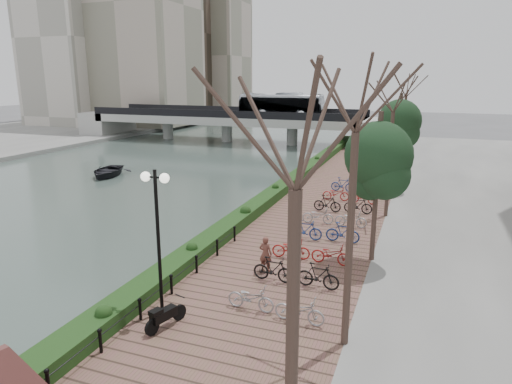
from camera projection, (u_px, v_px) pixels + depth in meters
The scene contains 13 objects.
ground at pixel (88, 341), 14.88m from camera, with size 220.00×220.00×0.00m, color #59595B.
river_water at pixel (140, 169), 42.67m from camera, with size 30.00×130.00×0.02m, color #40504A.
promenade at pixel (323, 207), 29.37m from camera, with size 8.00×75.00×0.50m, color brown.
hedge at pixel (284, 186), 32.65m from camera, with size 1.10×56.00×0.60m, color #1E3D16.
chain_fence at pixel (157, 297), 16.01m from camera, with size 0.10×14.10×0.70m.
lamppost at pixel (157, 212), 14.78m from camera, with size 1.02×0.32×5.00m.
motorcycle at pixel (166, 315), 14.63m from camera, with size 0.45×1.44×0.90m, color black, non-canonical shape.
pedestrian at pixel (266, 254), 18.82m from camera, with size 0.55×0.36×1.52m, color brown.
bicycle_parking at pixel (329, 225), 23.49m from camera, with size 2.40×19.89×1.00m.
street_trees at pixel (384, 173), 22.80m from camera, with size 3.20×37.12×6.80m.
bridge at pixel (238, 116), 59.49m from camera, with size 36.00×10.77×6.50m.
boat at pixel (107, 171), 39.37m from camera, with size 3.18×4.45×0.92m, color black.
far_buildings at pixel (140, 34), 84.92m from camera, with size 35.00×38.00×38.00m.
Camera 1 is at (9.77, -10.49, 8.35)m, focal length 32.00 mm.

